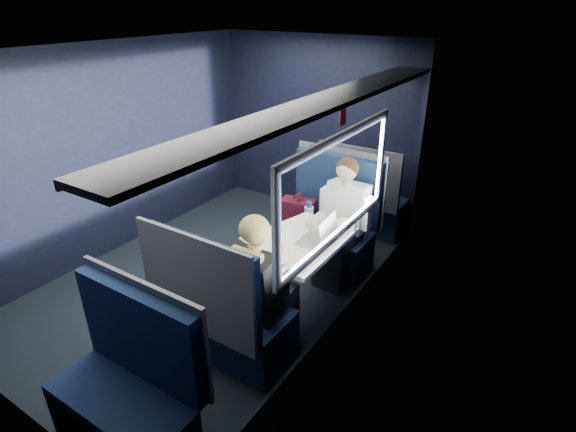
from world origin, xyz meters
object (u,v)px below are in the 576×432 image
Objects in this scene: seat_bay_far at (223,316)px; cup at (353,225)px; seat_row_front at (362,201)px; seat_row_back at (130,394)px; bottle_small at (333,225)px; table at (300,248)px; seat_bay_near at (326,228)px; woman at (260,282)px; man at (342,216)px; laptop at (322,236)px.

cup is (0.48, 1.31, 0.38)m from seat_bay_far.
cup is (0.48, -1.36, 0.38)m from seat_row_front.
seat_row_back is 5.91× the size of bottle_small.
seat_row_back is at bearing -90.00° from seat_row_front.
table is at bearing -122.43° from bottle_small.
woman reaches higher than seat_bay_near.
man reaches higher than laptop.
seat_bay_near is 3.45× the size of laptop.
bottle_small is at bearing -76.74° from seat_row_front.
seat_bay_far is 1.62m from man.
seat_row_back is 11.57× the size of cup.
seat_bay_far reaches higher than laptop.
seat_row_back is (-0.18, -1.80, -0.25)m from table.
cup is (0.23, 1.15, 0.06)m from woman.
seat_bay_far reaches higher than seat_row_back.
cup is at bearing 78.67° from woman.
man is at bearing 99.57° from laptop.
man reaches higher than table.
cup is (0.12, 0.37, -0.02)m from laptop.
woman is at bearing -84.30° from seat_row_front.
man is 0.65m from laptop.
bottle_small is (0.11, -0.42, 0.11)m from man.
woman is at bearing 33.82° from seat_bay_far.
seat_row_back is (0.02, -2.67, -0.02)m from seat_bay_near.
man is (0.25, -1.10, 0.31)m from seat_row_front.
seat_bay_near is 1.00× the size of seat_bay_far.
man reaches higher than seat_bay_near.
seat_row_front is 1.17m from man.
woman is 6.73× the size of bottle_small.
seat_bay_far reaches higher than cup.
man reaches higher than seat_row_back.
woman is at bearing -80.31° from seat_bay_near.
bottle_small is at bearing 57.57° from table.
seat_row_back is at bearing -95.80° from table.
man is 0.45m from bottle_small.
bottle_small is at bearing 72.72° from seat_bay_far.
seat_bay_near is at bearing 139.28° from cup.
woman reaches higher than seat_row_back.
seat_row_front is at bearing 101.65° from laptop.
laptop is at bearing 79.17° from seat_row_back.
man is 6.73× the size of bottle_small.
seat_row_back is at bearing -100.83° from laptop.
seat_bay_near is 2.67m from seat_row_back.
seat_bay_near is at bearing 147.58° from man.
seat_bay_far is at bearing -89.37° from seat_bay_near.
seat_bay_far is 1.27m from bottle_small.
seat_row_back is 1.94m from laptop.
seat_bay_far is at bearing -101.78° from table.
seat_bay_near is 1.63m from woman.
laptop reaches higher than cup.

